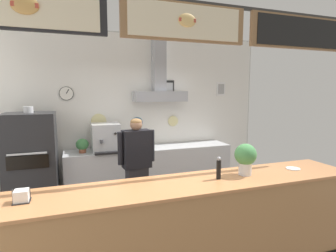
# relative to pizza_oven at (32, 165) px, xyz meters

# --- Properties ---
(ground_plane) EXTENTS (6.23, 6.23, 0.00)m
(ground_plane) POSITION_rel_pizza_oven_xyz_m (1.85, -1.67, -0.82)
(ground_plane) COLOR #3F3A38
(back_wall_assembly) EXTENTS (5.19, 2.57, 3.08)m
(back_wall_assembly) POSITION_rel_pizza_oven_xyz_m (1.87, 0.52, 0.81)
(back_wall_assembly) COLOR #9E9E99
(back_wall_assembly) RESTS_ON ground_plane
(service_counter) EXTENTS (3.80, 0.69, 1.02)m
(service_counter) POSITION_rel_pizza_oven_xyz_m (1.85, -2.12, -0.31)
(service_counter) COLOR #B77F4C
(service_counter) RESTS_ON ground_plane
(back_prep_counter) EXTENTS (3.13, 0.61, 0.91)m
(back_prep_counter) POSITION_rel_pizza_oven_xyz_m (2.02, 0.26, -0.37)
(back_prep_counter) COLOR silver
(back_prep_counter) RESTS_ON ground_plane
(pizza_oven) EXTENTS (0.75, 0.74, 1.74)m
(pizza_oven) POSITION_rel_pizza_oven_xyz_m (0.00, 0.00, 0.00)
(pizza_oven) COLOR #232326
(pizza_oven) RESTS_ON ground_plane
(shop_worker) EXTENTS (0.55, 0.26, 1.59)m
(shop_worker) POSITION_rel_pizza_oven_xyz_m (1.49, -0.85, 0.03)
(shop_worker) COLOR #232328
(shop_worker) RESTS_ON ground_plane
(espresso_machine) EXTENTS (0.48, 0.56, 0.49)m
(espresso_machine) POSITION_rel_pizza_oven_xyz_m (1.18, 0.23, 0.33)
(espresso_machine) COLOR silver
(espresso_machine) RESTS_ON back_prep_counter
(potted_thyme) EXTENTS (0.13, 0.13, 0.19)m
(potted_thyme) POSITION_rel_pizza_oven_xyz_m (2.01, 0.26, 0.20)
(potted_thyme) COLOR #4C4C51
(potted_thyme) RESTS_ON back_prep_counter
(potted_basil) EXTENTS (0.22, 0.22, 0.24)m
(potted_basil) POSITION_rel_pizza_oven_xyz_m (0.78, 0.22, 0.22)
(potted_basil) COLOR #9E563D
(potted_basil) RESTS_ON back_prep_counter
(napkin_holder) EXTENTS (0.14, 0.13, 0.12)m
(napkin_holder) POSITION_rel_pizza_oven_xyz_m (0.20, -2.10, 0.25)
(napkin_holder) COLOR #262628
(napkin_holder) RESTS_ON service_counter
(condiment_plate) EXTENTS (0.17, 0.17, 0.01)m
(condiment_plate) POSITION_rel_pizza_oven_xyz_m (3.17, -2.09, 0.21)
(condiment_plate) COLOR white
(condiment_plate) RESTS_ON service_counter
(pepper_grinder) EXTENTS (0.05, 0.05, 0.25)m
(pepper_grinder) POSITION_rel_pizza_oven_xyz_m (2.11, -2.12, 0.32)
(pepper_grinder) COLOR black
(pepper_grinder) RESTS_ON service_counter
(basil_vase) EXTENTS (0.25, 0.25, 0.36)m
(basil_vase) POSITION_rel_pizza_oven_xyz_m (2.47, -2.09, 0.40)
(basil_vase) COLOR silver
(basil_vase) RESTS_ON service_counter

